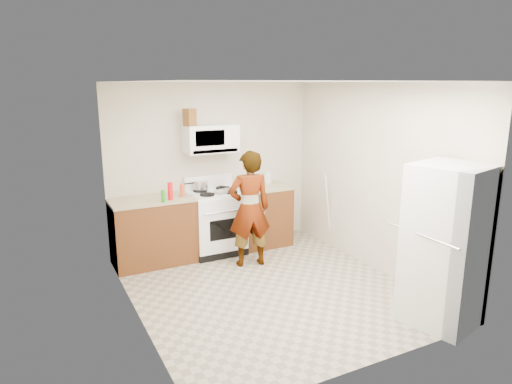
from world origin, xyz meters
TOP-DOWN VIEW (x-y plane):
  - floor at (0.00, 0.00)m, footprint 3.60×3.60m
  - back_wall at (0.00, 1.79)m, footprint 3.20×0.02m
  - right_wall at (1.59, 0.00)m, footprint 0.02×3.60m
  - cabinet_left at (-1.04, 1.49)m, footprint 1.12×0.62m
  - counter_left at (-1.04, 1.49)m, footprint 1.14×0.64m
  - cabinet_right at (0.68, 1.49)m, footprint 0.80×0.62m
  - counter_right at (0.68, 1.49)m, footprint 0.82×0.64m
  - gas_range at (-0.10, 1.48)m, footprint 0.76×0.65m
  - microwave at (-0.10, 1.61)m, footprint 0.76×0.38m
  - person at (0.13, 0.82)m, footprint 0.65×0.49m
  - fridge at (1.25, -1.51)m, footprint 0.85×0.85m
  - kettle at (0.86, 1.64)m, footprint 0.16×0.16m
  - jug at (-0.43, 1.55)m, footprint 0.18×0.18m
  - saucepan at (-0.26, 1.66)m, footprint 0.24×0.24m
  - tray at (-0.02, 1.35)m, footprint 0.28×0.21m
  - bottle_spray at (-0.82, 1.32)m, footprint 0.09×0.09m
  - bottle_hot_sauce at (-0.63, 1.40)m, footprint 0.06×0.06m
  - bottle_green_cap at (-0.95, 1.22)m, footprint 0.07×0.07m
  - pot_lid at (-0.58, 1.44)m, footprint 0.29×0.29m
  - broom at (1.55, 0.94)m, footprint 0.25×0.12m

SIDE VIEW (x-z plane):
  - floor at x=0.00m, z-range 0.00..0.00m
  - cabinet_left at x=-1.04m, z-range 0.00..0.90m
  - cabinet_right at x=0.68m, z-range 0.00..0.90m
  - gas_range at x=-0.10m, z-range -0.08..1.05m
  - broom at x=1.55m, z-range 0.01..1.16m
  - person at x=0.13m, z-range 0.00..1.61m
  - fridge at x=1.25m, z-range 0.00..1.70m
  - counter_left at x=-1.04m, z-range 0.90..0.93m
  - counter_right at x=0.68m, z-range 0.90..0.93m
  - pot_lid at x=-0.58m, z-range 0.94..0.95m
  - tray at x=-0.02m, z-range 0.93..0.98m
  - saucepan at x=-0.26m, z-range 0.95..1.08m
  - kettle at x=0.86m, z-range 0.94..1.10m
  - bottle_green_cap at x=-0.95m, z-range 0.94..1.10m
  - bottle_hot_sauce at x=-0.63m, z-range 0.94..1.11m
  - bottle_spray at x=-0.82m, z-range 0.94..1.17m
  - back_wall at x=0.00m, z-range 0.00..2.50m
  - right_wall at x=1.59m, z-range 0.00..2.50m
  - microwave at x=-0.10m, z-range 1.50..1.90m
  - jug at x=-0.43m, z-range 1.90..2.14m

